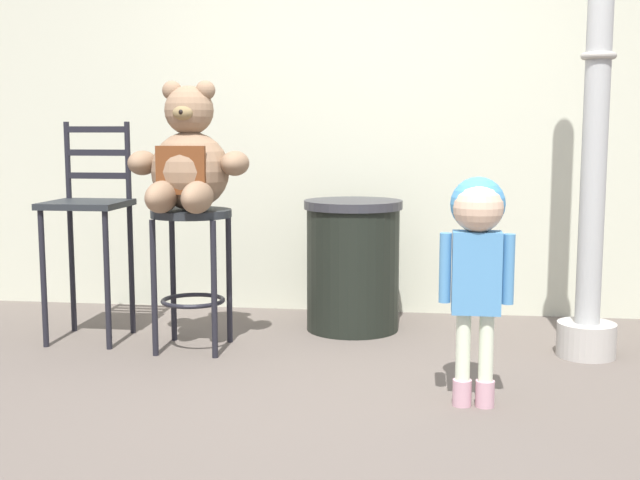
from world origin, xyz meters
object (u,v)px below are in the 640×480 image
teddy_bear (188,163)px  bar_chair_empty (89,215)px  trash_bin (353,265)px  lamppost (594,156)px  child_walking (477,241)px  bar_stool_with_teddy (192,248)px

teddy_bear → bar_chair_empty: bearing=164.7°
trash_bin → lamppost: 1.51m
trash_bin → teddy_bear: bearing=-144.2°
bar_chair_empty → trash_bin: bearing=15.9°
child_walking → bar_chair_empty: size_ratio=0.80×
teddy_bear → child_walking: 1.66m
lamppost → bar_chair_empty: (-2.74, 0.01, -0.34)m
bar_stool_with_teddy → child_walking: bearing=-27.0°
lamppost → bar_chair_empty: lamppost is taller
teddy_bear → child_walking: size_ratio=0.69×
bar_stool_with_teddy → bar_chair_empty: bearing=167.5°
teddy_bear → trash_bin: 1.19m
child_walking → bar_chair_empty: bar_chair_empty is taller
bar_stool_with_teddy → bar_chair_empty: bar_chair_empty is taller
child_walking → trash_bin: 1.50m
trash_bin → bar_chair_empty: 1.55m
lamppost → teddy_bear: bearing=-175.7°
bar_stool_with_teddy → teddy_bear: 0.46m
teddy_bear → trash_bin: size_ratio=0.88×
child_walking → bar_chair_empty: 2.29m
trash_bin → lamppost: size_ratio=0.29×
teddy_bear → trash_bin: teddy_bear is taller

